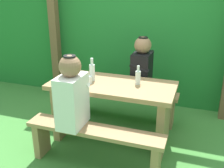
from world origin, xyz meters
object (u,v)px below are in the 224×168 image
picnic_table (112,102)px  person_black_coat (142,67)px  bench_near (95,139)px  bench_far (125,98)px  person_white_shirt (72,94)px  bottle_right (92,72)px  bottle_left (138,77)px  drinking_glass (89,80)px

picnic_table → person_black_coat: (0.21, 0.53, 0.28)m
person_black_coat → picnic_table: bearing=-112.0°
bench_near → bench_far: size_ratio=1.00×
bench_near → bench_far: bearing=90.0°
bench_far → person_white_shirt: (-0.23, -1.06, 0.45)m
bottle_right → person_black_coat: bearing=48.3°
bench_far → person_white_shirt: 1.18m
picnic_table → bottle_left: (0.28, 0.07, 0.31)m
bench_far → drinking_glass: (-0.25, -0.62, 0.44)m
person_black_coat → bottle_right: size_ratio=2.71×
bottle_right → bench_near: bearing=-66.0°
picnic_table → bench_near: picnic_table is taller
bench_far → bottle_right: size_ratio=5.27×
person_white_shirt → picnic_table: bearing=66.9°
bench_near → bottle_left: bearing=65.5°
person_white_shirt → bottle_right: bearing=92.0°
person_white_shirt → drinking_glass: (-0.02, 0.45, -0.01)m
person_black_coat → person_white_shirt: bearing=-112.5°
person_white_shirt → drinking_glass: 0.45m
bottle_left → person_black_coat: bearing=97.7°
picnic_table → bottle_left: bottle_left is taller
picnic_table → bottle_right: 0.41m
picnic_table → person_black_coat: person_black_coat is taller
person_white_shirt → bottle_left: person_white_shirt is taller
person_black_coat → bottle_left: size_ratio=3.38×
picnic_table → person_black_coat: bearing=68.0°
bench_near → person_black_coat: person_black_coat is taller
bench_near → bottle_right: size_ratio=5.27×
drinking_glass → picnic_table: bearing=18.6°
bottle_left → picnic_table: bearing=-165.3°
picnic_table → drinking_glass: (-0.25, -0.08, 0.27)m
bench_far → person_black_coat: size_ratio=1.95×
drinking_glass → bottle_right: 0.12m
drinking_glass → bottle_left: bearing=16.5°
person_black_coat → bottle_left: 0.46m
bottle_right → drinking_glass: bearing=-91.1°
picnic_table → bench_near: size_ratio=1.00×
bottle_left → bottle_right: (-0.52, -0.06, 0.02)m
picnic_table → bottle_right: (-0.24, 0.02, 0.33)m
bench_far → bottle_right: bottle_right is taller
person_black_coat → bottle_right: 0.69m
bench_far → bottle_left: bottle_left is taller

